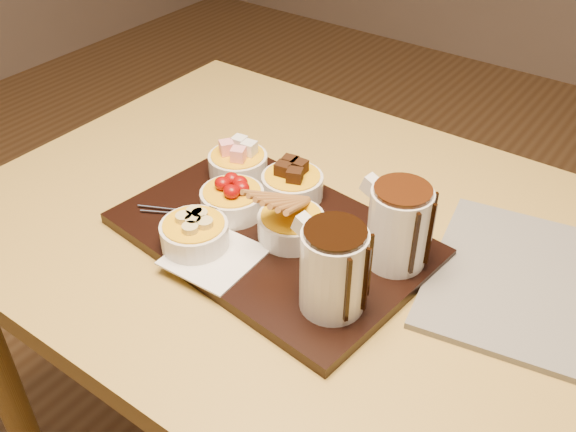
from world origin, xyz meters
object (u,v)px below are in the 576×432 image
Objects in this scene: dining_table at (335,285)px; newspaper at (574,295)px; serving_board at (272,236)px; pitcher_dark_chocolate at (333,271)px; bowl_strawberries at (232,202)px; pitcher_milk_chocolate at (398,227)px.

newspaper reaches higher than dining_table.
serving_board is 3.90× the size of pitcher_dark_chocolate.
bowl_strawberries reaches higher than dining_table.
newspaper is at bearing 16.00° from bowl_strawberries.
pitcher_dark_chocolate reaches higher than bowl_strawberries.
serving_board is 0.43m from newspaper.
pitcher_dark_chocolate is (0.08, -0.14, 0.18)m from dining_table.
newspaper is at bearing 13.60° from dining_table.
serving_board is at bearing -140.62° from dining_table.
bowl_strawberries is at bearing -174.69° from newspaper.
serving_board is 0.08m from bowl_strawberries.
bowl_strawberries is (-0.16, -0.06, 0.14)m from dining_table.
dining_table is 12.00× the size of bowl_strawberries.
pitcher_dark_chocolate reaches higher than newspaper.
newspaper is at bearing 47.51° from pitcher_dark_chocolate.
pitcher_dark_chocolate is at bearing -60.62° from dining_table.
bowl_strawberries is at bearing -163.61° from pitcher_milk_chocolate.
dining_table is at bearing -177.10° from newspaper.
pitcher_dark_chocolate is (0.16, -0.08, 0.07)m from serving_board.
pitcher_milk_chocolate is (0.02, 0.13, 0.00)m from pitcher_dark_chocolate.
dining_table is 2.61× the size of serving_board.
serving_board is at bearing -171.31° from newspaper.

